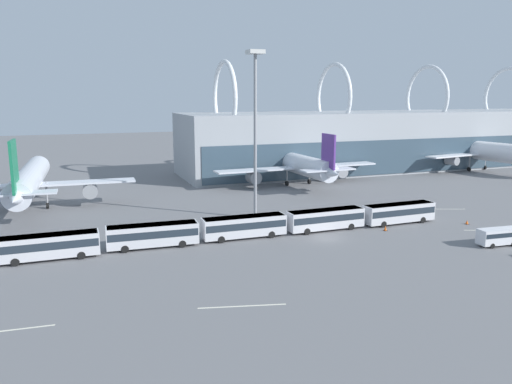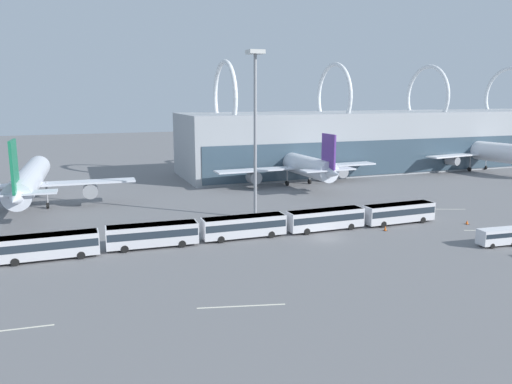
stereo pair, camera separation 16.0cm
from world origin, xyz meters
name	(u,v)px [view 2 (the right image)]	position (x,y,z in m)	size (l,w,h in m)	color
ground_plane	(326,239)	(0.00, 0.00, 0.00)	(440.00, 440.00, 0.00)	slate
terminal_building	(424,137)	(62.45, 57.34, 8.28)	(141.53, 24.65, 28.81)	#9EA3A8
airliner_at_gate_near	(29,181)	(-41.24, 35.64, 5.19)	(37.26, 41.63, 13.82)	silver
airliner_at_gate_far	(297,164)	(14.88, 41.99, 4.72)	(39.90, 36.98, 12.61)	silver
airliner_parked_remote	(482,151)	(70.70, 43.65, 5.49)	(37.00, 37.19, 13.58)	white
shuttle_bus_0	(48,245)	(-37.13, 3.86, 1.89)	(12.21, 2.86, 3.22)	silver
shuttle_bus_1	(152,234)	(-24.07, 4.44, 1.89)	(12.32, 3.31, 3.22)	silver
shuttle_bus_2	(244,225)	(-11.02, 4.40, 1.89)	(12.24, 2.96, 3.22)	silver
shuttle_bus_3	(325,218)	(2.04, 4.12, 1.89)	(12.25, 2.99, 3.22)	silver
shuttle_bus_4	(399,212)	(15.10, 3.71, 1.89)	(12.27, 3.04, 3.22)	silver
service_van_foreground	(498,236)	(20.54, -11.20, 1.41)	(6.02, 2.47, 2.39)	silver
floodlight_mast	(255,107)	(-5.29, 15.23, 18.42)	(2.56, 2.56, 27.37)	gray
lane_stripe_0	(440,209)	(28.49, 9.61, 0.00)	(9.03, 0.25, 0.01)	silver
lane_stripe_1	(509,237)	(25.29, -8.71, 0.00)	(11.31, 0.25, 0.01)	silver
lane_stripe_2	(241,306)	(-18.93, -17.97, 0.00)	(8.72, 0.25, 0.01)	silver
lane_stripe_3	(12,330)	(-39.52, -15.68, 0.00)	(6.94, 0.25, 0.01)	silver
lane_stripe_4	(503,231)	(27.41, -5.51, 0.00)	(11.71, 0.25, 0.01)	silver
traffic_cone_0	(385,228)	(10.52, 0.68, 0.38)	(0.57, 0.57, 0.78)	black
traffic_cone_1	(467,222)	(25.11, -0.55, 0.32)	(0.64, 0.64, 0.65)	black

